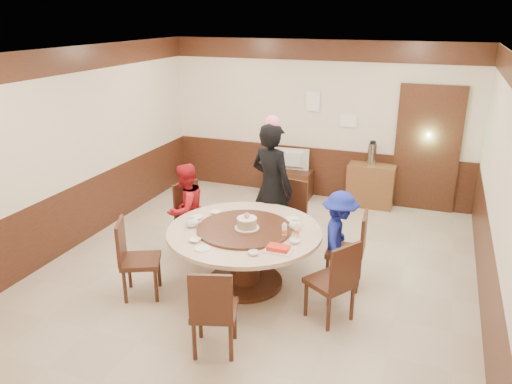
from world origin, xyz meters
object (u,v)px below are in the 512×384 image
at_px(birthday_cake, 247,223).
at_px(person_standing, 272,187).
at_px(person_red, 186,210).
at_px(television, 289,160).
at_px(tv_stand, 289,183).
at_px(side_cabinet, 371,185).
at_px(shrimp_platter, 278,249).
at_px(banquet_table, 245,246).
at_px(person_blue, 339,238).
at_px(thermos, 372,154).

bearing_deg(birthday_cake, person_standing, 93.35).
bearing_deg(person_red, television, -177.93).
distance_m(tv_stand, side_cabinet, 1.49).
bearing_deg(person_red, tv_stand, -177.93).
xyz_separation_m(shrimp_platter, television, (-0.99, 3.67, -0.08)).
distance_m(person_standing, shrimp_platter, 1.63).
xyz_separation_m(banquet_table, person_standing, (-0.03, 1.10, 0.39)).
distance_m(person_standing, person_blue, 1.31).
relative_size(shrimp_platter, television, 0.43).
height_order(person_red, person_blue, person_red).
distance_m(person_red, side_cabinet, 3.52).
distance_m(person_standing, person_red, 1.24).
bearing_deg(tv_stand, person_blue, -61.94).
height_order(person_blue, birthday_cake, person_blue).
bearing_deg(side_cabinet, television, -178.84).
height_order(birthday_cake, tv_stand, birthday_cake).
height_order(shrimp_platter, side_cabinet, shrimp_platter).
bearing_deg(banquet_table, shrimp_platter, -35.77).
relative_size(television, side_cabinet, 0.87).
bearing_deg(thermos, shrimp_platter, -97.35).
bearing_deg(side_cabinet, birthday_cake, -107.20).
bearing_deg(person_red, shrimp_platter, 76.24).
bearing_deg(person_blue, birthday_cake, 106.44).
bearing_deg(person_blue, tv_stand, 20.04).
distance_m(person_blue, shrimp_platter, 1.02).
xyz_separation_m(banquet_table, person_blue, (1.07, 0.46, 0.07)).
xyz_separation_m(person_standing, person_red, (-1.06, -0.58, -0.27)).
bearing_deg(thermos, person_red, -127.57).
bearing_deg(person_standing, shrimp_platter, 132.30).
bearing_deg(person_blue, person_red, 80.17).
xyz_separation_m(tv_stand, side_cabinet, (1.48, 0.03, 0.12)).
height_order(banquet_table, birthday_cake, birthday_cake).
bearing_deg(side_cabinet, shrimp_platter, -97.64).
xyz_separation_m(banquet_table, television, (-0.42, 3.27, 0.17)).
height_order(person_red, shrimp_platter, person_red).
bearing_deg(television, birthday_cake, 94.27).
relative_size(person_standing, side_cabinet, 2.32).
bearing_deg(television, banquet_table, 93.66).
distance_m(tv_stand, television, 0.45).
bearing_deg(tv_stand, person_red, -103.62).
bearing_deg(thermos, person_blue, -89.38).
bearing_deg(shrimp_platter, thermos, 82.65).
bearing_deg(tv_stand, side_cabinet, 1.16).
xyz_separation_m(birthday_cake, tv_stand, (-0.46, 3.28, -0.60)).
height_order(banquet_table, shrimp_platter, shrimp_platter).
relative_size(person_blue, side_cabinet, 1.52).
bearing_deg(banquet_table, television, 97.40).
height_order(shrimp_platter, tv_stand, shrimp_platter).
relative_size(person_red, thermos, 3.46).
distance_m(person_standing, birthday_cake, 1.12).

